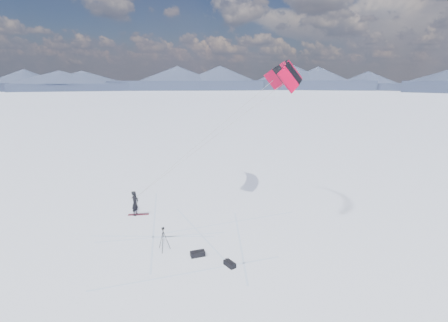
# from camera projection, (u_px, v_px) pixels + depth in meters

# --- Properties ---
(ground) EXTENTS (1800.00, 1800.00, 0.00)m
(ground) POSITION_uv_depth(u_px,v_px,m) (164.00, 244.00, 20.25)
(ground) COLOR white
(horizon_hills) EXTENTS (704.00, 705.94, 10.30)m
(horizon_hills) POSITION_uv_depth(u_px,v_px,m) (161.00, 175.00, 19.15)
(horizon_hills) COLOR #1B2536
(horizon_hills) RESTS_ON ground
(snow_tracks) EXTENTS (17.62, 10.25, 0.01)m
(snow_tracks) POSITION_uv_depth(u_px,v_px,m) (169.00, 244.00, 20.24)
(snow_tracks) COLOR silver
(snow_tracks) RESTS_ON ground
(snowkiter) EXTENTS (0.54, 0.75, 1.90)m
(snowkiter) POSITION_uv_depth(u_px,v_px,m) (136.00, 215.00, 24.66)
(snowkiter) COLOR black
(snowkiter) RESTS_ON ground
(snowboard) EXTENTS (1.58, 0.53, 0.04)m
(snowboard) POSITION_uv_depth(u_px,v_px,m) (139.00, 214.00, 24.68)
(snowboard) COLOR maroon
(snowboard) RESTS_ON ground
(tripod) EXTENTS (0.73, 0.64, 1.48)m
(tripod) POSITION_uv_depth(u_px,v_px,m) (163.00, 236.00, 19.33)
(tripod) COLOR black
(tripod) RESTS_ON ground
(gear_bag_a) EXTENTS (0.92, 0.68, 0.37)m
(gear_bag_a) POSITION_uv_depth(u_px,v_px,m) (198.00, 254.00, 18.85)
(gear_bag_a) COLOR black
(gear_bag_a) RESTS_ON ground
(gear_bag_b) EXTENTS (0.74, 0.78, 0.33)m
(gear_bag_b) POSITION_uv_depth(u_px,v_px,m) (230.00, 264.00, 17.84)
(gear_bag_b) COLOR black
(gear_bag_b) RESTS_ON ground
(power_kite) EXTENTS (12.21, 6.51, 9.95)m
(power_kite) POSITION_uv_depth(u_px,v_px,m) (286.00, 75.00, 22.18)
(power_kite) COLOR #BE0429
(power_kite) RESTS_ON ground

